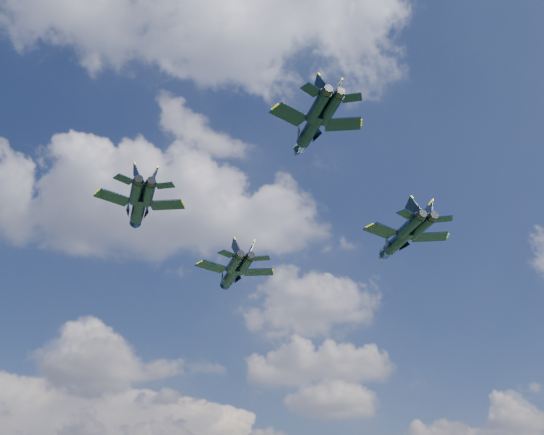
{
  "coord_description": "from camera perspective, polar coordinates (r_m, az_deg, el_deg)",
  "views": [
    {
      "loc": [
        -4.99,
        -76.99,
        25.96
      ],
      "look_at": [
        0.28,
        -3.55,
        64.26
      ],
      "focal_mm": 40.0,
      "sensor_mm": 36.0,
      "label": 1
    }
  ],
  "objects": [
    {
      "name": "jet_left",
      "position": [
        81.26,
        -12.46,
        0.78
      ],
      "size": [
        11.29,
        15.04,
        3.54
      ],
      "rotation": [
        0.0,
        0.0,
        0.22
      ],
      "color": "black"
    },
    {
      "name": "jet_lead",
      "position": [
        99.69,
        -3.85,
        -5.41
      ],
      "size": [
        12.63,
        16.86,
        3.97
      ],
      "rotation": [
        0.0,
        0.0,
        0.23
      ],
      "color": "black"
    },
    {
      "name": "jet_slot",
      "position": [
        68.58,
        3.57,
        8.21
      ],
      "size": [
        10.37,
        13.79,
        3.25
      ],
      "rotation": [
        0.0,
        0.0,
        0.22
      ],
      "color": "black"
    },
    {
      "name": "jet_right",
      "position": [
        90.01,
        11.75,
        -2.18
      ],
      "size": [
        12.67,
        16.77,
        3.95
      ],
      "rotation": [
        0.0,
        0.0,
        0.2
      ],
      "color": "black"
    }
  ]
}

